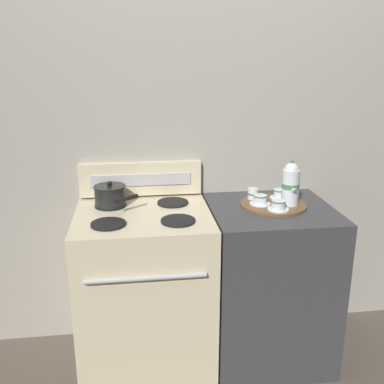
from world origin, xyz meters
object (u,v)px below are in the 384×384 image
object	(u,v)px
saucepan	(110,195)
creamer_jug	(253,194)
stove	(145,290)
teacup_front	(278,205)
teapot	(291,184)
serving_tray	(273,205)
teacup_left	(260,200)
teacup_right	(280,194)

from	to	relation	value
saucepan	creamer_jug	size ratio (longest dim) A/B	4.22
stove	teacup_front	size ratio (longest dim) A/B	8.12
teacup_front	creamer_jug	bearing A→B (deg)	112.48
saucepan	teapot	distance (m)	0.97
serving_tray	teacup_front	distance (m)	0.11
stove	saucepan	world-z (taller)	saucepan
creamer_jug	teacup_front	bearing A→B (deg)	-67.52
teacup_left	teacup_right	xyz separation A→B (m)	(0.14, 0.09, 0.00)
teacup_left	creamer_jug	bearing A→B (deg)	98.33
serving_tray	teapot	distance (m)	0.15
teapot	teacup_front	xyz separation A→B (m)	(-0.09, -0.07, -0.09)
teacup_left	teacup_right	bearing A→B (deg)	31.83
teacup_left	teacup_front	bearing A→B (deg)	-55.96
stove	serving_tray	distance (m)	0.84
creamer_jug	saucepan	bearing A→B (deg)	178.92
stove	teacup_left	bearing A→B (deg)	2.28
teacup_front	creamer_jug	distance (m)	0.22
serving_tray	teacup_front	size ratio (longest dim) A/B	3.19
stove	teacup_left	xyz separation A→B (m)	(0.63, 0.03, 0.49)
saucepan	teacup_front	world-z (taller)	saucepan
saucepan	teacup_left	xyz separation A→B (m)	(0.80, -0.11, -0.03)
serving_tray	teapot	bearing A→B (deg)	-21.88
stove	teacup_right	size ratio (longest dim) A/B	8.12
saucepan	creamer_jug	xyz separation A→B (m)	(0.78, -0.01, -0.02)
stove	serving_tray	world-z (taller)	serving_tray
serving_tray	creamer_jug	xyz separation A→B (m)	(-0.09, 0.09, 0.04)
stove	creamer_jug	bearing A→B (deg)	11.34
serving_tray	teapot	world-z (taller)	teapot
stove	teacup_left	world-z (taller)	teacup_left
teapot	teacup_front	bearing A→B (deg)	-140.17
saucepan	teapot	bearing A→B (deg)	-8.41
teacup_front	creamer_jug	size ratio (longest dim) A/B	1.83
creamer_jug	teacup_left	bearing A→B (deg)	-81.67
teapot	teacup_right	distance (m)	0.15
saucepan	serving_tray	xyz separation A→B (m)	(0.88, -0.11, -0.06)
stove	serving_tray	xyz separation A→B (m)	(0.71, 0.03, 0.46)
teapot	teacup_front	world-z (taller)	teapot
creamer_jug	teacup_right	bearing A→B (deg)	-4.44
teacup_left	teacup_front	distance (m)	0.12
teapot	creamer_jug	xyz separation A→B (m)	(-0.17, 0.13, -0.09)
saucepan	teacup_front	distance (m)	0.89
serving_tray	teacup_front	world-z (taller)	teacup_front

